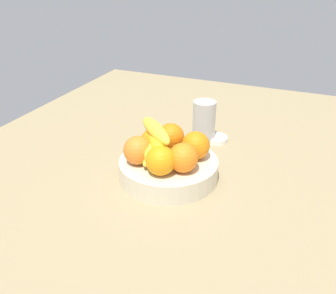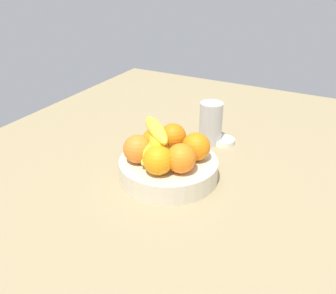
# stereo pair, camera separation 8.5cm
# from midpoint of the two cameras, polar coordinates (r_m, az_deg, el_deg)

# --- Properties ---
(ground_plane) EXTENTS (1.80, 1.40, 0.03)m
(ground_plane) POSITION_cam_midpoint_polar(r_m,az_deg,el_deg) (1.09, -1.84, -4.98)
(ground_plane) COLOR #9A8760
(fruit_bowl) EXTENTS (0.27, 0.27, 0.06)m
(fruit_bowl) POSITION_cam_midpoint_polar(r_m,az_deg,el_deg) (1.06, -2.29, -3.35)
(fruit_bowl) COLOR beige
(fruit_bowl) RESTS_ON ground_plane
(orange_front_left) EXTENTS (0.08, 0.08, 0.08)m
(orange_front_left) POSITION_cam_midpoint_polar(r_m,az_deg,el_deg) (1.03, 1.86, 0.18)
(orange_front_left) COLOR orange
(orange_front_left) RESTS_ON fruit_bowl
(orange_front_right) EXTENTS (0.08, 0.08, 0.08)m
(orange_front_right) POSITION_cam_midpoint_polar(r_m,az_deg,el_deg) (1.08, -1.82, 1.52)
(orange_front_right) COLOR orange
(orange_front_right) RESTS_ON fruit_bowl
(orange_center) EXTENTS (0.08, 0.08, 0.08)m
(orange_center) POSITION_cam_midpoint_polar(r_m,az_deg,el_deg) (1.05, -4.49, 0.64)
(orange_center) COLOR orange
(orange_center) RESTS_ON fruit_bowl
(orange_back_left) EXTENTS (0.08, 0.08, 0.08)m
(orange_back_left) POSITION_cam_midpoint_polar(r_m,az_deg,el_deg) (1.02, -6.97, -0.54)
(orange_back_left) COLOR orange
(orange_back_left) RESTS_ON fruit_bowl
(orange_back_right) EXTENTS (0.08, 0.08, 0.08)m
(orange_back_right) POSITION_cam_midpoint_polar(r_m,az_deg,el_deg) (0.96, -3.64, -2.10)
(orange_back_right) COLOR orange
(orange_back_right) RESTS_ON fruit_bowl
(orange_top_stack) EXTENTS (0.08, 0.08, 0.08)m
(orange_top_stack) POSITION_cam_midpoint_polar(r_m,az_deg,el_deg) (0.97, -0.19, -1.68)
(orange_top_stack) COLOR orange
(orange_top_stack) RESTS_ON fruit_bowl
(banana_bunch) EXTENTS (0.19, 0.15, 0.11)m
(banana_bunch) POSITION_cam_midpoint_polar(r_m,az_deg,el_deg) (1.02, -4.18, 0.73)
(banana_bunch) COLOR yellow
(banana_bunch) RESTS_ON fruit_bowl
(thermos_tumbler) EXTENTS (0.08, 0.08, 0.14)m
(thermos_tumbler) POSITION_cam_midpoint_polar(r_m,az_deg,el_deg) (1.25, 3.51, 3.80)
(thermos_tumbler) COLOR #B8B7B2
(thermos_tumbler) RESTS_ON ground_plane
(jar_lid) EXTENTS (0.07, 0.07, 0.02)m
(jar_lid) POSITION_cam_midpoint_polar(r_m,az_deg,el_deg) (1.28, 5.45, 1.19)
(jar_lid) COLOR white
(jar_lid) RESTS_ON ground_plane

